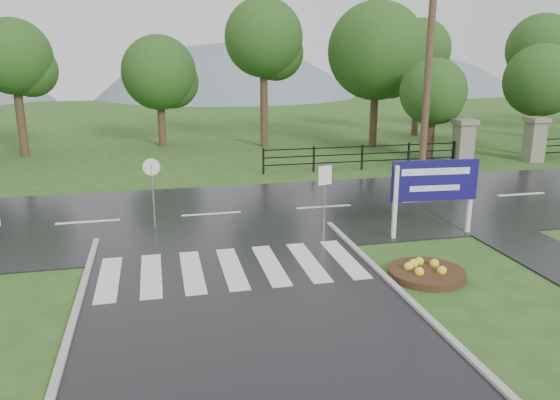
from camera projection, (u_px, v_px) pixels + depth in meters
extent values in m
plane|color=#2A521B|center=(274.00, 382.00, 9.14)|extent=(120.00, 120.00, 0.00)
cube|color=black|center=(211.00, 215.00, 18.55)|extent=(90.00, 8.00, 0.04)
cube|color=#242426|center=(549.00, 257.00, 14.74)|extent=(2.20, 11.00, 0.04)
cube|color=silver|center=(109.00, 279.00, 13.19)|extent=(0.50, 2.80, 0.02)
cube|color=silver|center=(151.00, 275.00, 13.40)|extent=(0.50, 2.80, 0.02)
cube|color=silver|center=(192.00, 271.00, 13.62)|extent=(0.50, 2.80, 0.02)
cube|color=silver|center=(232.00, 268.00, 13.83)|extent=(0.50, 2.80, 0.02)
cube|color=silver|center=(270.00, 265.00, 14.05)|extent=(0.50, 2.80, 0.02)
cube|color=silver|center=(308.00, 262.00, 14.26)|extent=(0.50, 2.80, 0.02)
cube|color=silver|center=(344.00, 258.00, 14.48)|extent=(0.50, 2.80, 0.02)
cube|color=gray|center=(463.00, 145.00, 26.75)|extent=(0.80, 0.80, 2.00)
cube|color=#6B6659|center=(465.00, 122.00, 26.46)|extent=(1.00, 1.00, 0.24)
cube|color=gray|center=(534.00, 142.00, 27.61)|extent=(0.80, 0.80, 2.00)
cube|color=#6B6659|center=(537.00, 120.00, 27.32)|extent=(1.00, 1.00, 0.24)
cube|color=black|center=(362.00, 161.00, 25.77)|extent=(9.50, 0.05, 0.05)
cube|color=black|center=(362.00, 154.00, 25.68)|extent=(9.50, 0.05, 0.05)
cube|color=black|center=(362.00, 147.00, 25.59)|extent=(9.50, 0.05, 0.05)
cube|color=black|center=(263.00, 161.00, 24.69)|extent=(0.08, 0.08, 1.20)
cube|color=black|center=(453.00, 153.00, 26.74)|extent=(0.08, 0.08, 1.20)
cube|color=black|center=(542.00, 149.00, 27.82)|extent=(0.08, 0.08, 1.20)
sphere|color=slate|center=(231.00, 220.00, 76.54)|extent=(48.00, 48.00, 48.00)
sphere|color=slate|center=(417.00, 180.00, 81.46)|extent=(36.00, 36.00, 36.00)
cube|color=silver|center=(395.00, 203.00, 15.90)|extent=(0.12, 0.12, 2.22)
cube|color=silver|center=(470.00, 198.00, 16.42)|extent=(0.12, 0.12, 2.22)
cube|color=#130E5C|center=(435.00, 181.00, 16.00)|extent=(2.66, 0.25, 1.22)
cube|color=white|center=(436.00, 172.00, 15.90)|extent=(2.10, 0.15, 0.20)
cube|color=white|center=(435.00, 188.00, 16.03)|extent=(1.55, 0.12, 0.17)
cylinder|color=#332111|center=(427.00, 273.00, 13.41)|extent=(1.87, 1.87, 0.19)
cube|color=#939399|center=(324.00, 202.00, 16.40)|extent=(0.04, 0.04, 1.99)
cube|color=white|center=(325.00, 175.00, 16.17)|extent=(0.45, 0.17, 0.58)
cylinder|color=#939399|center=(153.00, 197.00, 16.80)|extent=(0.06, 0.06, 2.10)
cylinder|color=white|center=(151.00, 167.00, 16.53)|extent=(0.52, 0.07, 0.53)
cylinder|color=#473523|center=(429.00, 60.00, 24.71)|extent=(0.33, 0.33, 10.03)
cylinder|color=#3D2B1C|center=(430.00, 132.00, 27.82)|extent=(0.44, 0.44, 2.90)
sphere|color=#1E4615|center=(433.00, 92.00, 27.30)|extent=(3.33, 3.33, 3.33)
cylinder|color=#3D2B1C|center=(535.00, 125.00, 29.09)|extent=(0.46, 0.46, 3.30)
sphere|color=#1E4615|center=(540.00, 80.00, 28.49)|extent=(3.76, 3.76, 3.76)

